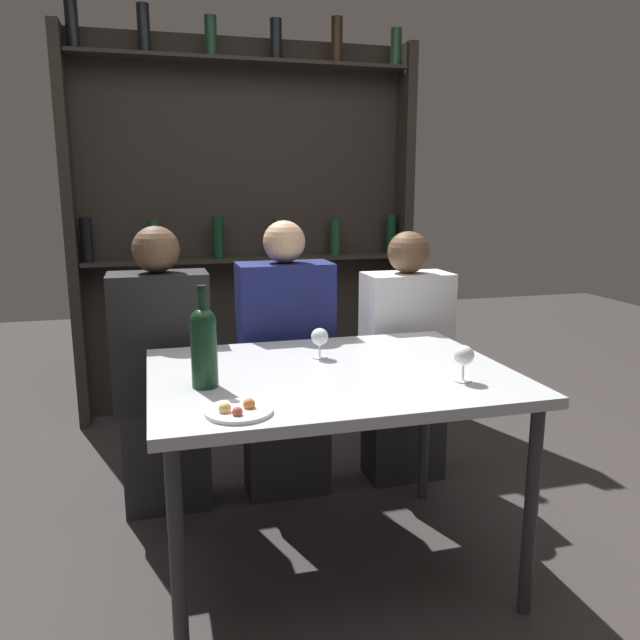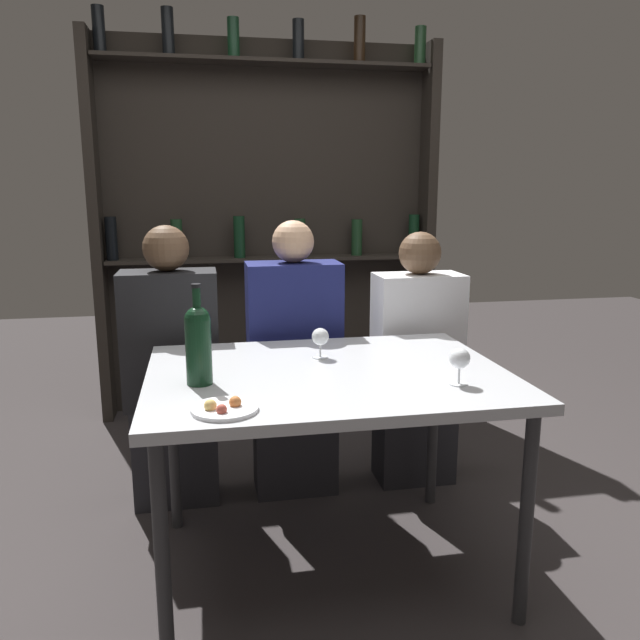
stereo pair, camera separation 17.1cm
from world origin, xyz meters
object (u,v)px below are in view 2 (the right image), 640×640
Objects in this scene: wine_glass_0 at (320,338)px; food_plate_0 at (224,408)px; wine_glass_1 at (460,360)px; seated_person_right at (416,367)px; wine_bottle at (198,341)px; seated_person_left at (172,376)px; seated_person_center at (294,369)px.

wine_glass_0 is 0.59× the size of food_plate_0.
seated_person_right is (0.17, 0.87, -0.29)m from wine_glass_1.
food_plate_0 is 1.35m from seated_person_right.
wine_glass_1 is at bearing -46.79° from wine_glass_0.
wine_bottle is at bearing 168.70° from wine_glass_1.
wine_bottle is 0.50m from wine_glass_0.
seated_person_right reaches higher than wine_glass_1.
seated_person_left is (-0.56, 0.47, -0.26)m from wine_glass_0.
wine_bottle is 0.88m from seated_person_center.
seated_person_right is (1.11, 0.00, -0.02)m from seated_person_left.
wine_glass_0 is 0.93× the size of wine_glass_1.
seated_person_left is at bearing 137.17° from wine_glass_1.
food_plate_0 is at bearing -109.37° from seated_person_center.
food_plate_0 is at bearing -171.90° from wine_glass_1.
wine_bottle reaches higher than wine_glass_0.
seated_person_right reaches higher than food_plate_0.
wine_glass_0 is 0.63m from food_plate_0.
wine_glass_1 is 0.10× the size of seated_person_right.
wine_glass_1 is at bearing -42.83° from seated_person_left.
seated_person_right reaches higher than wine_bottle.
seated_person_left is (-0.94, 0.87, -0.27)m from wine_glass_1.
seated_person_right is (0.54, 0.47, -0.28)m from wine_glass_0.
wine_bottle is 0.79m from seated_person_left.
seated_person_right is (0.98, 0.71, -0.34)m from wine_bottle.
seated_person_left is 0.53m from seated_person_center.
wine_bottle is at bearing -151.72° from wine_glass_0.
seated_person_center reaches higher than seated_person_right.
seated_person_center is (0.41, 0.71, -0.32)m from wine_bottle.
food_plate_0 is 0.16× the size of seated_person_left.
seated_person_center is (0.34, 0.97, -0.19)m from food_plate_0.
wine_glass_1 is 1.30m from seated_person_left.
wine_bottle is 1.70× the size of food_plate_0.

